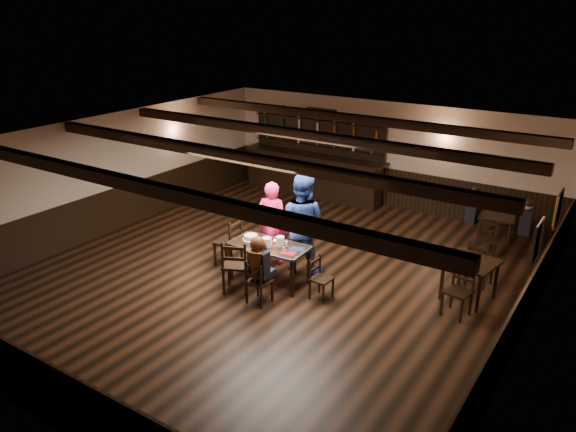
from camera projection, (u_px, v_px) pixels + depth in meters
The scene contains 25 objects.
ground at pixel (276, 276), 10.94m from camera, with size 10.00×10.00×0.00m, color black.
room_shell at pixel (276, 190), 10.34m from camera, with size 9.02×10.02×2.71m.
dining_table at pixel (269, 249), 10.50m from camera, with size 1.51×0.80×0.75m.
chair_near_left at pixel (236, 263), 10.08m from camera, with size 0.63×0.62×1.03m.
chair_near_right at pixel (257, 280), 9.74m from camera, with size 0.40×0.38×0.82m.
chair_end_left at pixel (231, 238), 11.17m from camera, with size 0.49×0.51×1.00m.
chair_end_right at pixel (318, 274), 9.98m from camera, with size 0.37×0.38×0.77m.
chair_far_pushed at pixel (268, 227), 11.94m from camera, with size 0.42×0.41×0.88m.
woman_pink at pixel (272, 223), 11.19m from camera, with size 0.63×0.41×1.73m, color #E5246B.
man_blue at pixel (301, 223), 10.82m from camera, with size 0.97×0.75×1.99m, color navy.
seated_person at pixel (258, 260), 9.65m from camera, with size 0.34×0.52×0.84m.
cake at pixel (251, 238), 10.67m from camera, with size 0.32×0.32×0.10m.
plate_stack_a at pixel (267, 242), 10.38m from camera, with size 0.18×0.18×0.17m, color white.
plate_stack_b at pixel (280, 241), 10.39m from camera, with size 0.16×0.16×0.18m, color white.
tea_light at pixel (274, 241), 10.56m from camera, with size 0.06×0.06×0.06m.
salt_shaker at pixel (284, 249), 10.17m from camera, with size 0.03×0.03×0.08m, color silver.
pepper_shaker at pixel (287, 248), 10.18m from camera, with size 0.04×0.04×0.10m, color #A5A8AD.
drink_glass at pixel (286, 244), 10.40m from camera, with size 0.06×0.06×0.09m, color silver.
menu_red at pixel (288, 253), 10.13m from camera, with size 0.28×0.19×0.00m, color maroon.
menu_blue at pixel (297, 249), 10.29m from camera, with size 0.27×0.19×0.00m, color #0E2046.
bar_counter at pixel (314, 169), 15.37m from camera, with size 4.16×0.70×2.20m.
back_table_a at pixel (471, 266), 9.85m from camera, with size 0.96×0.96×0.75m.
back_table_b at pixel (496, 220), 11.98m from camera, with size 0.82×0.82×0.75m.
bg_patron_left at pixel (474, 205), 12.22m from camera, with size 0.28×0.41×0.78m.
bg_patron_right at pixel (526, 216), 11.61m from camera, with size 0.27×0.39×0.76m.
Camera 1 is at (5.60, -8.07, 4.96)m, focal length 35.00 mm.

